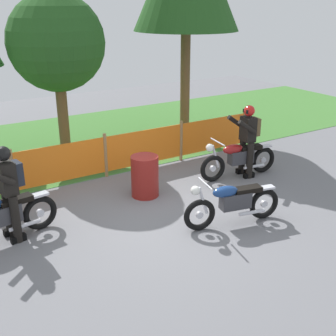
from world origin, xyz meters
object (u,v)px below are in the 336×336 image
at_px(motorcycle_lead, 232,202).
at_px(rider_third, 248,137).
at_px(motorcycle_third, 238,158).
at_px(rider_trailing, 8,188).
at_px(oil_drum, 145,176).

xyz_separation_m(motorcycle_lead, rider_third, (1.82, 1.69, 0.51)).
bearing_deg(motorcycle_third, motorcycle_lead, 54.48).
height_order(motorcycle_third, rider_trailing, rider_trailing).
bearing_deg(motorcycle_lead, rider_trailing, -12.64).
distance_m(motorcycle_third, oil_drum, 2.36).
relative_size(motorcycle_lead, oil_drum, 2.17).
relative_size(motorcycle_third, oil_drum, 2.28).
xyz_separation_m(rider_third, oil_drum, (-2.56, 0.27, -0.51)).
bearing_deg(rider_trailing, motorcycle_lead, 146.72).
height_order(rider_third, oil_drum, rider_third).
height_order(motorcycle_lead, motorcycle_third, motorcycle_third).
distance_m(rider_trailing, rider_third, 5.36).
relative_size(motorcycle_third, rider_third, 1.19).
bearing_deg(rider_trailing, motorcycle_third, 172.32).
relative_size(motorcycle_lead, motorcycle_third, 0.95).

